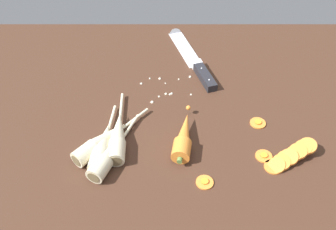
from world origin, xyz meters
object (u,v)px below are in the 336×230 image
Objects in this scene: parsnip_mid_right at (110,154)px; parsnip_mid_left at (102,142)px; carrot_slice_stray_far at (205,182)px; carrot_slice_stray_mid at (264,155)px; carrot_slice_stack at (290,156)px; whole_carrot at (184,137)px; parsnip_front at (103,146)px; parsnip_back at (118,136)px; carrot_slice_stray_near at (258,122)px; chefs_knife at (190,55)px.

parsnip_mid_left is at bearing 120.68° from parsnip_mid_right.
carrot_slice_stray_mid is at bearing 27.39° from carrot_slice_stray_far.
parsnip_mid_right is 40.27cm from carrot_slice_stack.
whole_carrot is 4.63× the size of carrot_slice_stray_mid.
parsnip_front is 1.12× the size of parsnip_mid_left.
parsnip_back is 22.90cm from carrot_slice_stray_far.
carrot_slice_stray_mid is 15.74cm from carrot_slice_stray_far.
carrot_slice_stray_near is at bearing 19.15° from whole_carrot.
chefs_knife is 35.73cm from whole_carrot.
carrot_slice_stack is 12.75cm from carrot_slice_stray_near.
whole_carrot is 12.28cm from carrot_slice_stray_far.
carrot_slice_stack is 5.66cm from carrot_slice_stray_mid.
carrot_slice_stray_near is at bearing 10.00° from parsnip_back.
chefs_knife reaches higher than carrot_slice_stray_near.
parsnip_front is at bearing -119.36° from chefs_knife.
chefs_knife reaches higher than carrot_slice_stray_mid.
carrot_slice_stray_near is at bearing 11.71° from parsnip_mid_left.
parsnip_mid_left is (-21.94, -36.87, 1.33)cm from chefs_knife.
whole_carrot is 0.75× the size of parsnip_back.
carrot_slice_stray_far is at bearing -23.67° from parsnip_mid_left.
carrot_slice_stack reaches higher than carrot_slice_stray_mid.
carrot_slice_stray_near and carrot_slice_stray_far have the same top height.
chefs_knife is 47.01cm from carrot_slice_stray_far.
chefs_knife is 42.53cm from carrot_slice_stray_mid.
parsnip_mid_left is 4.45cm from parsnip_mid_right.
parsnip_mid_left is 4.02cm from parsnip_back.
carrot_slice_stray_mid is at bearing 169.20° from carrot_slice_stack.
carrot_slice_stray_near and carrot_slice_stray_mid have the same top height.
carrot_slice_stray_far is (19.49, -11.92, -1.62)cm from parsnip_back.
parsnip_mid_left is 1.54× the size of carrot_slice_stack.
parsnip_mid_right is 5.28× the size of carrot_slice_stray_near.
parsnip_mid_right is at bearing -162.86° from whole_carrot.
parsnip_mid_right is 37.23cm from carrot_slice_stray_near.
whole_carrot is 24.22cm from carrot_slice_stack.
chefs_knife is at bearing 118.32° from carrot_slice_stray_near.
parsnip_mid_left reaches higher than chefs_knife.
parsnip_mid_right reaches higher than carrot_slice_stray_mid.
parsnip_front is at bearing -166.30° from carrot_slice_stray_near.
carrot_slice_stray_far is (-13.98, -7.24, 0.00)cm from carrot_slice_stray_mid.
carrot_slice_stray_far is (23.08, -10.12, -1.62)cm from parsnip_mid_left.
chefs_knife is 1.65× the size of parsnip_mid_right.
chefs_knife is 33.03cm from carrot_slice_stray_near.
parsnip_front is (-21.45, -38.12, 1.33)cm from chefs_knife.
carrot_slice_stray_near is (35.33, 11.62, -1.62)cm from parsnip_mid_right.
parsnip_mid_left is 4.87× the size of carrot_slice_stray_near.
carrot_slice_stray_mid is (15.13, -39.75, -0.29)cm from chefs_knife.
carrot_slice_stack is at bearing -67.17° from carrot_slice_stray_near.
whole_carrot reaches higher than carrot_slice_stack.
parsnip_back is at bearing 148.55° from carrot_slice_stray_far.
carrot_slice_stray_far is (20.81, -6.29, -1.62)cm from parsnip_mid_right.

